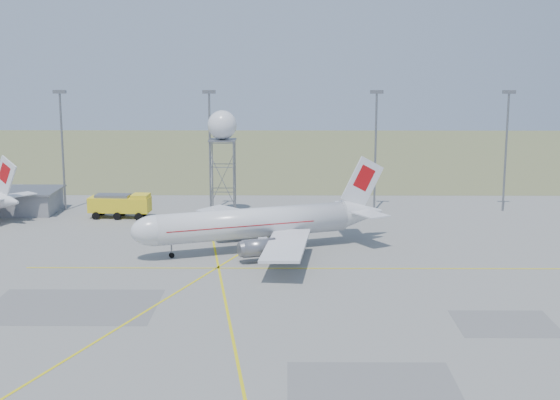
{
  "coord_description": "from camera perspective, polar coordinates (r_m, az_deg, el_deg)",
  "views": [
    {
      "loc": [
        2.85,
        -64.8,
        27.16
      ],
      "look_at": [
        2.06,
        40.0,
        6.86
      ],
      "focal_mm": 50.0,
      "sensor_mm": 36.0,
      "label": 1
    }
  ],
  "objects": [
    {
      "name": "mast_a",
      "position": [
        137.0,
        -15.65,
        4.23
      ],
      "size": [
        2.2,
        0.5,
        20.5
      ],
      "color": "slate",
      "rests_on": "ground"
    },
    {
      "name": "fire_truck",
      "position": [
        130.13,
        -11.52,
        -0.45
      ],
      "size": [
        10.14,
        4.55,
        3.97
      ],
      "rotation": [
        0.0,
        0.0,
        -0.07
      ],
      "color": "yellow",
      "rests_on": "ground"
    },
    {
      "name": "mast_c",
      "position": [
        132.54,
        7.01,
        4.34
      ],
      "size": [
        2.2,
        0.5,
        20.5
      ],
      "color": "slate",
      "rests_on": "ground"
    },
    {
      "name": "mast_b",
      "position": [
        132.29,
        -5.16,
        4.37
      ],
      "size": [
        2.2,
        0.5,
        20.5
      ],
      "color": "slate",
      "rests_on": "ground"
    },
    {
      "name": "radar_tower",
      "position": [
        129.25,
        -4.22,
        3.19
      ],
      "size": [
        4.8,
        4.8,
        17.37
      ],
      "color": "slate",
      "rests_on": "ground"
    },
    {
      "name": "ground",
      "position": [
        70.32,
        -1.96,
        -11.76
      ],
      "size": [
        400.0,
        400.0,
        0.0
      ],
      "primitive_type": "plane",
      "color": "gray",
      "rests_on": "ground"
    },
    {
      "name": "building_grey",
      "position": [
        139.69,
        -19.61,
        -0.07
      ],
      "size": [
        19.0,
        10.0,
        3.9
      ],
      "color": "gray",
      "rests_on": "ground"
    },
    {
      "name": "mast_d",
      "position": [
        136.81,
        16.23,
        4.2
      ],
      "size": [
        2.2,
        0.5,
        20.5
      ],
      "color": "slate",
      "rests_on": "ground"
    },
    {
      "name": "grass_strip",
      "position": [
        206.61,
        -0.36,
        3.41
      ],
      "size": [
        400.0,
        120.0,
        0.03
      ],
      "primitive_type": "cube",
      "color": "#596C3B",
      "rests_on": "ground"
    },
    {
      "name": "airliner_main",
      "position": [
        106.46,
        -1.7,
        -1.72
      ],
      "size": [
        35.3,
        33.22,
        12.36
      ],
      "rotation": [
        0.0,
        0.0,
        3.49
      ],
      "color": "silver",
      "rests_on": "ground"
    }
  ]
}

